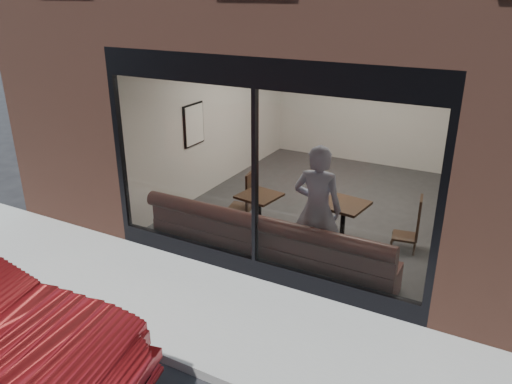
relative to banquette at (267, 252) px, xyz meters
The scene contains 21 objects.
ground 2.46m from the banquette, 90.00° to the right, with size 120.00×120.00×0.00m, color black.
sidewalk_near 1.47m from the banquette, 90.00° to the right, with size 40.00×2.00×0.01m, color gray.
kerb_near 2.51m from the banquette, 90.00° to the right, with size 40.00×0.10×0.12m, color gray.
host_building_pier_left 6.84m from the banquette, 124.05° to the left, with size 2.50×12.00×3.20m, color brown.
host_building_backfill 8.66m from the banquette, 90.00° to the left, with size 5.00×6.00×3.20m, color brown.
cafe_floor 2.56m from the banquette, 90.00° to the left, with size 6.00×6.00×0.00m, color #2D2D30.
cafe_ceiling 3.91m from the banquette, 90.00° to the left, with size 6.00×6.00×0.00m, color white.
cafe_wall_back 5.71m from the banquette, 90.00° to the left, with size 5.00×5.00×0.00m, color silver.
cafe_wall_left 3.82m from the banquette, 134.32° to the left, with size 6.00×6.00×0.00m, color silver.
cafe_wall_right 3.82m from the banquette, 45.68° to the left, with size 6.00×6.00×0.00m, color silver.
storefront_kick 0.41m from the banquette, 90.00° to the right, with size 5.00×0.10×0.30m, color black.
storefront_header 2.80m from the banquette, 90.00° to the right, with size 5.00×0.10×0.40m, color black.
storefront_mullion 1.38m from the banquette, 90.00° to the right, with size 0.06×0.10×2.50m, color black.
storefront_glass 1.39m from the banquette, 90.00° to the right, with size 4.80×4.80×0.00m, color white.
banquette is the anchor object (origin of this frame).
person 1.05m from the banquette, 21.49° to the left, with size 0.72×0.47×1.97m, color #9DAACB.
cafe_table_left 1.14m from the banquette, 125.54° to the left, with size 0.63×0.63×0.04m, color black.
cafe_table_right 1.50m from the banquette, 55.57° to the left, with size 0.70×0.70×0.05m, color black.
cafe_chair_left 1.72m from the banquette, 134.23° to the left, with size 0.42×0.42×0.04m, color black.
cafe_chair_right 2.29m from the banquette, 40.71° to the left, with size 0.37×0.37×0.04m, color black.
wall_poster 3.24m from the banquette, 146.13° to the left, with size 0.02×0.57×0.76m, color white.
Camera 1 is at (3.09, -3.58, 3.97)m, focal length 35.00 mm.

